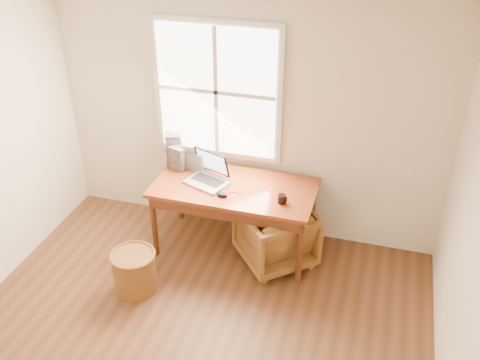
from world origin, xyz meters
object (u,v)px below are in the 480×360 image
at_px(desk, 234,188).
at_px(cd_stack_a, 191,156).
at_px(armchair, 276,235).
at_px(wicker_stool, 135,272).
at_px(laptop, 206,172).
at_px(coffee_mug, 282,199).

relative_size(desk, cd_stack_a, 5.92).
relative_size(desk, armchair, 2.33).
xyz_separation_m(desk, wicker_stool, (-0.71, -0.87, -0.53)).
distance_m(desk, laptop, 0.32).
bearing_deg(coffee_mug, desk, 168.93).
height_order(desk, laptop, laptop).
bearing_deg(desk, wicker_stool, -129.30).
height_order(wicker_stool, laptop, laptop).
bearing_deg(laptop, armchair, 16.15).
height_order(desk, wicker_stool, desk).
distance_m(wicker_stool, laptop, 1.17).
relative_size(desk, wicker_stool, 4.01).
xyz_separation_m(desk, laptop, (-0.28, -0.03, 0.15)).
height_order(wicker_stool, cd_stack_a, cd_stack_a).
relative_size(desk, laptop, 4.25).
height_order(coffee_mug, cd_stack_a, cd_stack_a).
xyz_separation_m(armchair, wicker_stool, (-1.16, -0.79, -0.11)).
bearing_deg(laptop, wicker_stool, -97.04).
xyz_separation_m(wicker_stool, coffee_mug, (1.22, 0.71, 0.59)).
bearing_deg(wicker_stool, armchair, 34.06).
relative_size(armchair, coffee_mug, 7.98).
distance_m(armchair, coffee_mug, 0.49).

